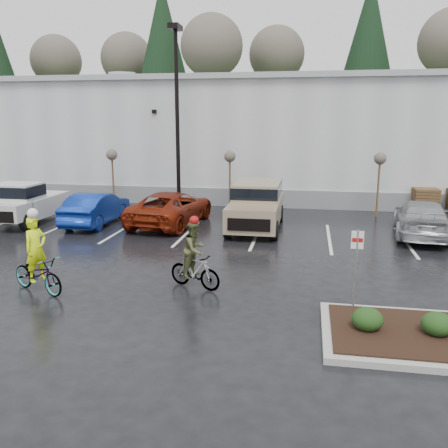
% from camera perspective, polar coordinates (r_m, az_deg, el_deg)
% --- Properties ---
extents(ground, '(120.00, 120.00, 0.00)m').
position_cam_1_polar(ground, '(12.67, -2.34, -9.95)').
color(ground, black).
rests_on(ground, ground).
extents(warehouse, '(60.50, 15.50, 7.20)m').
position_cam_1_polar(warehouse, '(33.52, 5.86, 10.54)').
color(warehouse, '#B3B5B8').
rests_on(warehouse, ground).
extents(wooded_ridge, '(80.00, 25.00, 6.00)m').
position_cam_1_polar(wooded_ridge, '(56.50, 7.67, 10.69)').
color(wooded_ridge, '#24401A').
rests_on(wooded_ridge, ground).
extents(lamppost, '(0.50, 1.00, 9.22)m').
position_cam_1_polar(lamppost, '(24.32, -5.69, 14.55)').
color(lamppost, black).
rests_on(lamppost, ground).
extents(sapling_west, '(0.60, 0.60, 3.20)m').
position_cam_1_polar(sapling_west, '(26.68, -13.33, 7.75)').
color(sapling_west, '#4A311D').
rests_on(sapling_west, ground).
extents(sapling_mid, '(0.60, 0.60, 3.20)m').
position_cam_1_polar(sapling_mid, '(24.83, 0.71, 7.74)').
color(sapling_mid, '#4A311D').
rests_on(sapling_mid, ground).
extents(sapling_east, '(0.60, 0.60, 3.20)m').
position_cam_1_polar(sapling_east, '(24.74, 18.24, 7.09)').
color(sapling_east, '#4A311D').
rests_on(sapling_east, ground).
extents(pallet_stack_a, '(1.20, 1.20, 1.35)m').
position_cam_1_polar(pallet_stack_a, '(26.43, 23.02, 2.54)').
color(pallet_stack_a, '#4A311D').
rests_on(pallet_stack_a, ground).
extents(shrub_a, '(0.70, 0.70, 0.52)m').
position_cam_1_polar(shrub_a, '(11.42, 16.87, -10.89)').
color(shrub_a, '#133412').
rests_on(shrub_a, curb_island).
extents(shrub_b, '(0.70, 0.70, 0.52)m').
position_cam_1_polar(shrub_b, '(11.70, 24.31, -10.91)').
color(shrub_b, '#133412').
rests_on(shrub_b, curb_island).
extents(fire_lane_sign, '(0.30, 0.05, 2.20)m').
position_cam_1_polar(fire_lane_sign, '(12.18, 15.61, -4.34)').
color(fire_lane_sign, gray).
rests_on(fire_lane_sign, ground).
extents(pickup_white, '(2.10, 5.20, 1.96)m').
position_cam_1_polar(pickup_white, '(24.40, -22.31, 2.56)').
color(pickup_white, beige).
rests_on(pickup_white, ground).
extents(car_blue, '(1.60, 4.57, 1.50)m').
position_cam_1_polar(car_blue, '(22.80, -15.12, 1.84)').
color(car_blue, navy).
rests_on(car_blue, ground).
extents(car_red, '(3.21, 5.81, 1.54)m').
position_cam_1_polar(car_red, '(22.13, -6.37, 1.93)').
color(car_red, maroon).
rests_on(car_red, ground).
extents(suv_tan, '(2.20, 5.10, 2.06)m').
position_cam_1_polar(suv_tan, '(21.03, 3.87, 2.13)').
color(suv_tan, gray).
rests_on(suv_tan, ground).
extents(car_far_silver, '(2.79, 5.41, 1.50)m').
position_cam_1_polar(car_far_silver, '(21.45, 22.66, 0.62)').
color(car_far_silver, '#A5A8AC').
rests_on(car_far_silver, ground).
extents(cyclist_hivis, '(2.12, 1.42, 2.44)m').
position_cam_1_polar(cyclist_hivis, '(14.45, -21.53, -4.80)').
color(cyclist_hivis, '#3F3F44').
rests_on(cyclist_hivis, ground).
extents(cyclist_olive, '(1.72, 1.06, 2.15)m').
position_cam_1_polar(cyclist_olive, '(13.78, -3.55, -4.55)').
color(cyclist_olive, '#3F3F44').
rests_on(cyclist_olive, ground).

